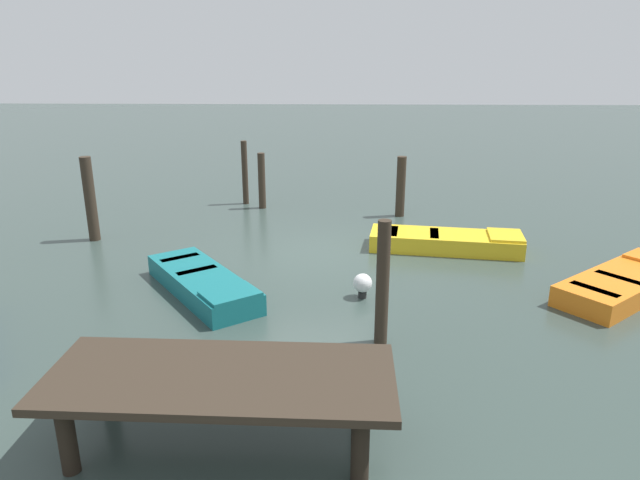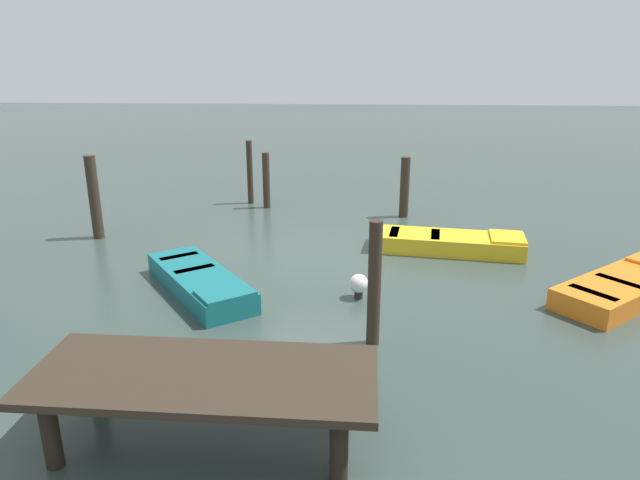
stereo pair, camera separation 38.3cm
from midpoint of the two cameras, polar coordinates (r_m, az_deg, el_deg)
name	(u,v)px [view 2 (the right image)]	position (r m, az deg, el deg)	size (l,w,h in m)	color
ground_plane	(320,254)	(13.23, 0.83, -1.44)	(80.00, 80.00, 0.00)	#33423D
dock_segment	(204,382)	(6.92, -9.91, -13.77)	(4.04, 1.68, 0.95)	#33281E
rowboat_orange	(626,286)	(12.44, 28.92, -4.08)	(3.27, 2.98, 0.46)	orange
rowboat_yellow	(448,242)	(13.76, 13.37, -0.23)	(3.60, 1.58, 0.46)	gold
rowboat_teal	(200,282)	(11.33, -10.91, -4.09)	(2.73, 3.19, 0.46)	#14666B
mooring_piling_mid_left	(250,172)	(17.65, -6.38, 6.71)	(0.18, 0.18, 1.93)	#33281E
mooring_piling_far_right	(94,198)	(15.12, -20.88, 3.97)	(0.27, 0.27, 2.08)	#33281E
mooring_piling_mid_right	(405,187)	(16.28, 9.09, 5.21)	(0.26, 0.26, 1.70)	#33281E
mooring_piling_near_right	(266,181)	(17.11, -4.73, 5.92)	(0.21, 0.21, 1.65)	#33281E
mooring_piling_far_left	(374,284)	(8.96, 6.66, -4.40)	(0.21, 0.21, 2.05)	#33281E
marker_buoy	(359,284)	(10.86, 4.89, -4.41)	(0.36, 0.36, 0.48)	#262626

